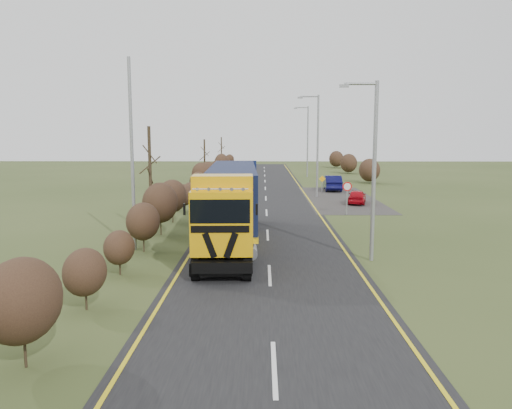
{
  "coord_description": "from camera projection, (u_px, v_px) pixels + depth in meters",
  "views": [
    {
      "loc": [
        -0.29,
        -23.39,
        5.64
      ],
      "look_at": [
        -0.65,
        3.96,
        1.75
      ],
      "focal_mm": 35.0,
      "sensor_mm": 36.0,
      "label": 1
    }
  ],
  "objects": [
    {
      "name": "streetlight_mid",
      "position": [
        316.0,
        141.0,
        44.19
      ],
      "size": [
        1.92,
        0.18,
        9.02
      ],
      "color": "gray",
      "rests_on": "ground"
    },
    {
      "name": "speed_sign",
      "position": [
        347.0,
        192.0,
        34.68
      ],
      "size": [
        0.64,
        0.1,
        2.33
      ],
      "color": "gray",
      "rests_on": "ground"
    },
    {
      "name": "car_blue_sedan",
      "position": [
        333.0,
        183.0,
        49.88
      ],
      "size": [
        1.84,
        4.64,
        1.5
      ],
      "primitive_type": "imported",
      "rotation": [
        0.0,
        0.0,
        3.09
      ],
      "color": "#0A0A38",
      "rests_on": "ground"
    },
    {
      "name": "lorry",
      "position": [
        232.0,
        200.0,
        25.47
      ],
      "size": [
        2.84,
        14.49,
        4.02
      ],
      "rotation": [
        0.0,
        0.0,
        0.04
      ],
      "color": "black",
      "rests_on": "ground"
    },
    {
      "name": "warning_board",
      "position": [
        322.0,
        183.0,
        48.23
      ],
      "size": [
        0.62,
        0.11,
        1.63
      ],
      "color": "gray",
      "rests_on": "ground"
    },
    {
      "name": "car_red_hatchback",
      "position": [
        357.0,
        197.0,
        40.41
      ],
      "size": [
        2.1,
        3.6,
        1.15
      ],
      "primitive_type": "imported",
      "rotation": [
        0.0,
        0.0,
        2.91
      ],
      "color": "#AD0813",
      "rests_on": "ground"
    },
    {
      "name": "ground",
      "position": [
        268.0,
        252.0,
        23.94
      ],
      "size": [
        160.0,
        160.0,
        0.0
      ],
      "primitive_type": "plane",
      "color": "#34421C",
      "rests_on": "ground"
    },
    {
      "name": "lane_markings",
      "position": [
        267.0,
        218.0,
        33.53
      ],
      "size": [
        7.52,
        116.0,
        0.01
      ],
      "color": "gold",
      "rests_on": "road"
    },
    {
      "name": "road",
      "position": [
        267.0,
        217.0,
        33.84
      ],
      "size": [
        8.0,
        120.0,
        0.02
      ],
      "primitive_type": "cube",
      "color": "black",
      "rests_on": "ground"
    },
    {
      "name": "layby",
      "position": [
        340.0,
        199.0,
        43.66
      ],
      "size": [
        6.0,
        18.0,
        0.02
      ],
      "primitive_type": "cube",
      "color": "#2A2825",
      "rests_on": "ground"
    },
    {
      "name": "streetlight_far",
      "position": [
        307.0,
        138.0,
        64.99
      ],
      "size": [
        1.95,
        0.18,
        9.16
      ],
      "color": "gray",
      "rests_on": "ground"
    },
    {
      "name": "streetlight_near",
      "position": [
        372.0,
        164.0,
        21.78
      ],
      "size": [
        1.69,
        0.18,
        7.89
      ],
      "color": "gray",
      "rests_on": "ground"
    },
    {
      "name": "left_pole",
      "position": [
        132.0,
        156.0,
        23.78
      ],
      "size": [
        0.16,
        0.16,
        9.19
      ],
      "primitive_type": "cylinder",
      "color": "gray",
      "rests_on": "ground"
    },
    {
      "name": "hedgerow",
      "position": [
        173.0,
        198.0,
        31.61
      ],
      "size": [
        2.24,
        102.04,
        6.05
      ],
      "color": "#321F16",
      "rests_on": "ground"
    }
  ]
}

